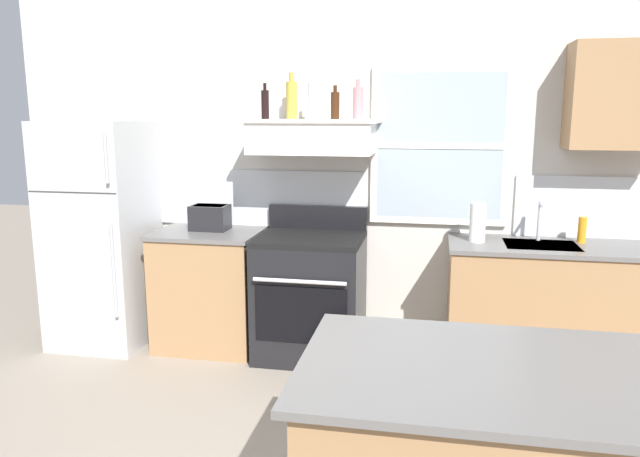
# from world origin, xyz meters

# --- Properties ---
(back_wall) EXTENTS (5.40, 0.11, 2.70)m
(back_wall) POSITION_xyz_m (0.03, 2.23, 1.35)
(back_wall) COLOR beige
(back_wall) RESTS_ON ground_plane
(refrigerator) EXTENTS (0.70, 0.72, 1.73)m
(refrigerator) POSITION_xyz_m (-1.90, 1.84, 0.87)
(refrigerator) COLOR #B7BABC
(refrigerator) RESTS_ON ground_plane
(counter_left_of_stove) EXTENTS (0.79, 0.63, 0.91)m
(counter_left_of_stove) POSITION_xyz_m (-1.05, 1.90, 0.46)
(counter_left_of_stove) COLOR #9E754C
(counter_left_of_stove) RESTS_ON ground_plane
(toaster) EXTENTS (0.30, 0.20, 0.19)m
(toaster) POSITION_xyz_m (-1.05, 1.95, 1.01)
(toaster) COLOR black
(toaster) RESTS_ON counter_left_of_stove
(stove_range) EXTENTS (0.76, 0.69, 1.09)m
(stove_range) POSITION_xyz_m (-0.25, 1.86, 0.46)
(stove_range) COLOR black
(stove_range) RESTS_ON ground_plane
(range_hood_shelf) EXTENTS (0.96, 0.52, 0.24)m
(range_hood_shelf) POSITION_xyz_m (-0.25, 1.96, 1.62)
(range_hood_shelf) COLOR white
(bottle_balsamic_dark) EXTENTS (0.06, 0.06, 0.25)m
(bottle_balsamic_dark) POSITION_xyz_m (-0.59, 1.91, 1.85)
(bottle_balsamic_dark) COLOR black
(bottle_balsamic_dark) RESTS_ON range_hood_shelf
(bottle_champagne_gold_foil) EXTENTS (0.08, 0.08, 0.33)m
(bottle_champagne_gold_foil) POSITION_xyz_m (-0.42, 2.01, 1.88)
(bottle_champagne_gold_foil) COLOR #B29333
(bottle_champagne_gold_foil) RESTS_ON range_hood_shelf
(bottle_clear_tall) EXTENTS (0.06, 0.06, 0.31)m
(bottle_clear_tall) POSITION_xyz_m (-0.24, 1.93, 1.88)
(bottle_clear_tall) COLOR silver
(bottle_clear_tall) RESTS_ON range_hood_shelf
(bottle_brown_stout) EXTENTS (0.06, 0.06, 0.23)m
(bottle_brown_stout) POSITION_xyz_m (-0.08, 1.91, 1.84)
(bottle_brown_stout) COLOR #381E0F
(bottle_brown_stout) RESTS_ON range_hood_shelf
(bottle_rose_pink) EXTENTS (0.07, 0.07, 0.27)m
(bottle_rose_pink) POSITION_xyz_m (0.08, 1.92, 1.86)
(bottle_rose_pink) COLOR #C67F84
(bottle_rose_pink) RESTS_ON range_hood_shelf
(counter_right_with_sink) EXTENTS (1.43, 0.63, 0.91)m
(counter_right_with_sink) POSITION_xyz_m (1.45, 1.90, 0.46)
(counter_right_with_sink) COLOR #9E754C
(counter_right_with_sink) RESTS_ON ground_plane
(sink_faucet) EXTENTS (0.03, 0.17, 0.28)m
(sink_faucet) POSITION_xyz_m (1.35, 2.00, 1.08)
(sink_faucet) COLOR silver
(sink_faucet) RESTS_ON counter_right_with_sink
(paper_towel_roll) EXTENTS (0.11, 0.11, 0.27)m
(paper_towel_roll) POSITION_xyz_m (0.92, 1.90, 1.04)
(paper_towel_roll) COLOR white
(paper_towel_roll) RESTS_ON counter_right_with_sink
(dish_soap_bottle) EXTENTS (0.06, 0.06, 0.18)m
(dish_soap_bottle) POSITION_xyz_m (1.63, 2.00, 1.00)
(dish_soap_bottle) COLOR orange
(dish_soap_bottle) RESTS_ON counter_right_with_sink
(upper_cabinet_right) EXTENTS (0.64, 0.32, 0.70)m
(upper_cabinet_right) POSITION_xyz_m (1.80, 2.04, 1.90)
(upper_cabinet_right) COLOR #9E754C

